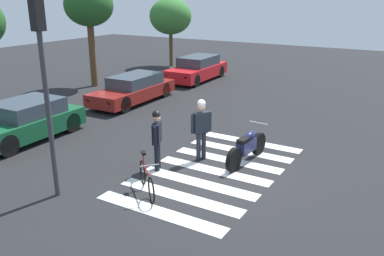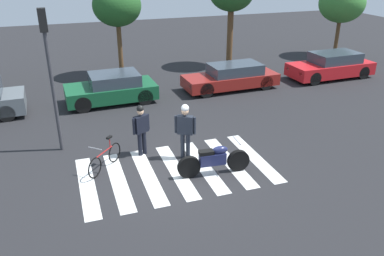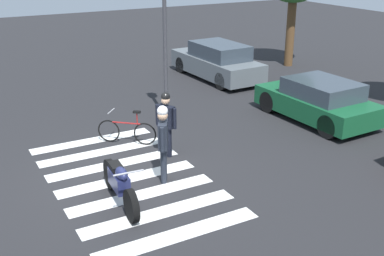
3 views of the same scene
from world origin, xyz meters
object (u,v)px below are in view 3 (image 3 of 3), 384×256
leaning_bicycle (127,131)px  car_grey_coupe (217,62)px  officer_by_motorcycle (166,120)px  officer_on_foot (163,138)px  traffic_light_pole (165,21)px  car_green_compact (318,101)px  police_motorcycle (120,184)px

leaning_bicycle → car_grey_coupe: car_grey_coupe is taller
officer_by_motorcycle → leaning_bicycle: bearing=-155.5°
officer_on_foot → traffic_light_pole: traffic_light_pole is taller
car_green_compact → car_grey_coupe: bearing=-178.9°
officer_by_motorcycle → traffic_light_pole: traffic_light_pole is taller
officer_on_foot → car_grey_coupe: 9.46m
officer_by_motorcycle → car_grey_coupe: bearing=138.8°
leaning_bicycle → traffic_light_pole: traffic_light_pole is taller
leaning_bicycle → traffic_light_pole: size_ratio=0.28×
officer_by_motorcycle → car_green_compact: bearing=91.9°
police_motorcycle → leaning_bicycle: size_ratio=1.73×
car_grey_coupe → traffic_light_pole: size_ratio=0.99×
car_grey_coupe → car_green_compact: 5.86m
leaning_bicycle → officer_on_foot: (2.58, -0.11, 0.73)m
car_green_compact → traffic_light_pole: (-2.37, -4.14, 2.48)m
leaning_bicycle → traffic_light_pole: (-1.25, 1.85, 2.75)m
police_motorcycle → officer_by_motorcycle: 2.70m
officer_on_foot → leaning_bicycle: bearing=177.7°
officer_on_foot → car_grey_coupe: officer_on_foot is taller
officer_by_motorcycle → traffic_light_pole: (-2.55, 1.26, 2.11)m
car_grey_coupe → car_green_compact: (5.86, 0.11, -0.07)m
police_motorcycle → car_grey_coupe: car_grey_coupe is taller
leaning_bicycle → officer_on_foot: bearing=-2.3°
leaning_bicycle → officer_on_foot: officer_on_foot is taller
officer_by_motorcycle → traffic_light_pole: size_ratio=0.37×
officer_on_foot → car_grey_coupe: (-7.32, 5.98, -0.39)m
leaning_bicycle → car_green_compact: (1.12, 5.99, 0.28)m
police_motorcycle → officer_on_foot: size_ratio=1.21×
police_motorcycle → traffic_light_pole: (-4.32, 3.23, 2.64)m
police_motorcycle → car_grey_coupe: bearing=137.1°
officer_on_foot → officer_by_motorcycle: (-1.28, 0.70, -0.09)m
officer_on_foot → car_green_compact: 6.28m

